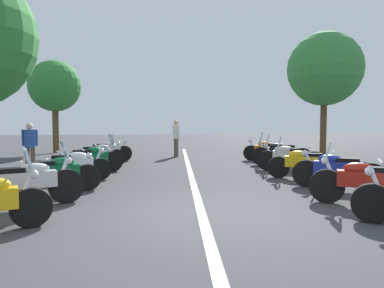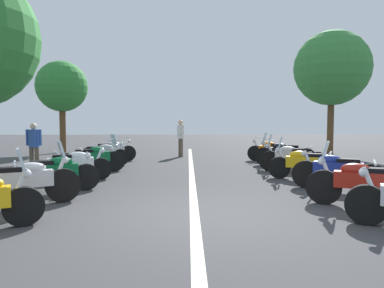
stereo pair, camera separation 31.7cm
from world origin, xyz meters
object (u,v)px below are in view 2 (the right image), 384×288
(roadside_tree_1, at_px, (332,68))
(roadside_tree_0, at_px, (62,87))
(motorcycle_right_row_4, at_px, (292,157))
(motorcycle_right_row_5, at_px, (284,153))
(motorcycle_right_row_6, at_px, (272,150))
(motorcycle_left_row_1, at_px, (23,181))
(motorcycle_right_row_1, at_px, (364,182))
(motorcycle_right_row_3, at_px, (305,163))
(motorcycle_right_row_2, at_px, (337,171))
(motorcycle_left_row_2, at_px, (54,173))
(motorcycle_left_row_6, at_px, (110,151))
(bystander_0, at_px, (34,143))
(motorcycle_left_row_3, at_px, (72,165))
(motorcycle_left_row_5, at_px, (101,154))
(bystander_1, at_px, (181,135))
(motorcycle_left_row_4, at_px, (92,158))

(roadside_tree_1, bearing_deg, roadside_tree_0, 86.58)
(motorcycle_right_row_4, xyz_separation_m, motorcycle_right_row_5, (1.43, -0.14, 0.00))
(motorcycle_right_row_6, bearing_deg, motorcycle_left_row_1, 76.36)
(motorcycle_left_row_1, distance_m, motorcycle_right_row_1, 6.36)
(motorcycle_left_row_1, distance_m, motorcycle_right_row_3, 7.01)
(motorcycle_right_row_2, distance_m, roadside_tree_1, 11.05)
(motorcycle_right_row_3, relative_size, motorcycle_right_row_4, 0.95)
(motorcycle_left_row_2, relative_size, motorcycle_right_row_4, 0.94)
(motorcycle_left_row_1, xyz_separation_m, motorcycle_right_row_6, (7.37, -6.52, -0.02))
(motorcycle_left_row_6, relative_size, motorcycle_right_row_5, 0.97)
(roadside_tree_1, bearing_deg, motorcycle_right_row_6, 133.73)
(motorcycle_left_row_6, xyz_separation_m, motorcycle_right_row_3, (-4.34, -6.37, 0.00))
(bystander_0, bearing_deg, motorcycle_left_row_2, 34.86)
(motorcycle_left_row_3, relative_size, motorcycle_right_row_2, 1.09)
(motorcycle_right_row_4, relative_size, motorcycle_right_row_5, 1.01)
(motorcycle_right_row_2, height_order, motorcycle_right_row_5, motorcycle_right_row_5)
(motorcycle_left_row_5, xyz_separation_m, bystander_0, (-1.08, 1.91, 0.46))
(motorcycle_right_row_2, relative_size, roadside_tree_0, 0.39)
(motorcycle_right_row_4, bearing_deg, motorcycle_right_row_6, -72.66)
(motorcycle_right_row_5, bearing_deg, bystander_1, -22.54)
(motorcycle_left_row_1, height_order, motorcycle_left_row_3, motorcycle_left_row_1)
(motorcycle_right_row_4, relative_size, motorcycle_right_row_6, 1.09)
(bystander_0, bearing_deg, motorcycle_right_row_5, 102.62)
(motorcycle_right_row_3, relative_size, bystander_1, 1.17)
(motorcycle_right_row_2, distance_m, roadside_tree_0, 14.85)
(motorcycle_left_row_5, bearing_deg, roadside_tree_0, 102.09)
(motorcycle_right_row_2, bearing_deg, motorcycle_left_row_2, 29.57)
(motorcycle_left_row_5, xyz_separation_m, motorcycle_right_row_5, (0.01, -6.60, 0.03))
(motorcycle_right_row_6, distance_m, roadside_tree_1, 6.61)
(roadside_tree_1, bearing_deg, motorcycle_right_row_3, 153.40)
(motorcycle_right_row_1, height_order, motorcycle_right_row_4, motorcycle_right_row_1)
(motorcycle_left_row_1, xyz_separation_m, motorcycle_left_row_3, (2.81, 0.03, -0.03))
(motorcycle_left_row_4, xyz_separation_m, bystander_0, (0.51, 2.04, 0.44))
(motorcycle_right_row_5, bearing_deg, motorcycle_left_row_5, 20.30)
(motorcycle_right_row_1, bearing_deg, bystander_0, -5.56)
(motorcycle_right_row_2, relative_size, bystander_0, 1.21)
(motorcycle_right_row_6, relative_size, roadside_tree_0, 0.40)
(motorcycle_left_row_1, bearing_deg, motorcycle_left_row_4, 61.00)
(motorcycle_left_row_4, height_order, motorcycle_right_row_1, motorcycle_right_row_1)
(motorcycle_left_row_3, distance_m, motorcycle_right_row_4, 6.69)
(motorcycle_left_row_1, distance_m, bystander_1, 9.86)
(motorcycle_right_row_6, bearing_deg, motorcycle_left_row_4, 53.36)
(roadside_tree_1, bearing_deg, motorcycle_left_row_2, 133.49)
(motorcycle_left_row_1, distance_m, motorcycle_right_row_6, 9.83)
(motorcycle_right_row_5, bearing_deg, motorcycle_right_row_2, 110.00)
(motorcycle_left_row_2, xyz_separation_m, bystander_0, (3.53, 2.00, 0.46))
(motorcycle_left_row_5, distance_m, bystander_0, 2.24)
(motorcycle_right_row_6, relative_size, roadside_tree_1, 0.31)
(motorcycle_left_row_4, relative_size, bystander_1, 1.12)
(motorcycle_left_row_4, xyz_separation_m, roadside_tree_1, (6.76, -10.28, 3.85))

